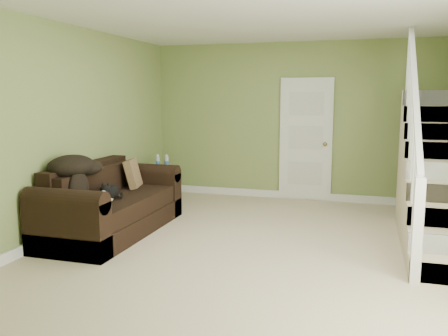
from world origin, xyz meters
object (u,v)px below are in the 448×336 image
Objects in this scene: sofa at (110,207)px; banana at (112,197)px; side_table at (164,185)px; cat at (109,192)px.

sofa is 11.96× the size of banana.
side_table is at bearing 68.67° from banana.
cat is (0.20, -2.04, 0.28)m from side_table.
banana is at bearing -83.90° from side_table.
side_table is at bearing 92.43° from sofa.
banana is at bearing -51.64° from sofa.
cat is 0.08m from banana.
cat is at bearing -141.97° from banana.
sofa is at bearing 109.69° from cat.
sofa is 0.34m from cat.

